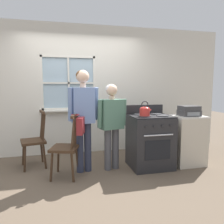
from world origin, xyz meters
The scene contains 12 objects.
ground_plane centered at (0.00, 0.00, 0.00)m, with size 16.00×16.00×0.00m, color brown.
wall_back centered at (0.01, 1.40, 1.34)m, with size 6.40×0.16×2.70m.
chair_by_window centered at (-0.37, 0.13, 0.46)m, with size 0.50×0.52×1.00m.
chair_near_wall centered at (-0.90, 0.70, 0.46)m, with size 0.48×0.50×1.00m.
person_elderly_left centered at (-0.08, 0.29, 1.03)m, with size 0.51×0.26×1.69m.
person_teen_center centered at (0.40, 0.28, 0.88)m, with size 0.54×0.30×1.46m.
stove centered at (1.09, 0.24, 0.47)m, with size 0.72×0.68×1.08m.
kettle centered at (0.93, 0.11, 1.02)m, with size 0.21×0.17×0.25m.
potted_plant centered at (-0.05, 1.31, 1.01)m, with size 0.14×0.14×0.24m.
handbag centered at (-0.15, 0.06, 0.83)m, with size 0.23×0.24×0.31m.
side_counter centered at (1.81, 0.22, 0.45)m, with size 0.55×0.50×0.90m.
stereo centered at (1.81, 0.20, 0.99)m, with size 0.34×0.29×0.18m.
Camera 1 is at (-0.44, -3.27, 1.44)m, focal length 35.00 mm.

